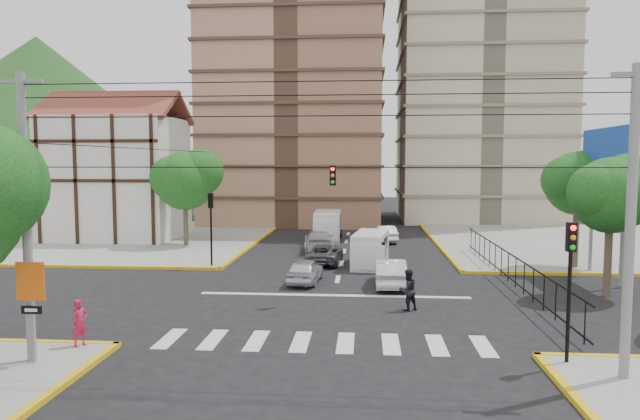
# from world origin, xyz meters

# --- Properties ---
(ground) EXTENTS (160.00, 160.00, 0.00)m
(ground) POSITION_xyz_m (0.00, 0.00, 0.00)
(ground) COLOR black
(ground) RESTS_ON ground
(sidewalk_nw) EXTENTS (26.00, 26.00, 0.15)m
(sidewalk_nw) POSITION_xyz_m (-20.00, 20.00, 0.07)
(sidewalk_nw) COLOR gray
(sidewalk_nw) RESTS_ON ground
(sidewalk_ne) EXTENTS (26.00, 26.00, 0.15)m
(sidewalk_ne) POSITION_xyz_m (20.00, 20.00, 0.07)
(sidewalk_ne) COLOR gray
(sidewalk_ne) RESTS_ON ground
(crosswalk_stripes) EXTENTS (12.00, 2.40, 0.01)m
(crosswalk_stripes) POSITION_xyz_m (0.00, -6.00, 0.01)
(crosswalk_stripes) COLOR silver
(crosswalk_stripes) RESTS_ON ground
(stop_line) EXTENTS (13.00, 0.40, 0.01)m
(stop_line) POSITION_xyz_m (0.00, 1.20, 0.01)
(stop_line) COLOR silver
(stop_line) RESTS_ON ground
(tower_beige) EXTENTS (17.00, 16.00, 48.00)m
(tower_beige) POSITION_xyz_m (14.00, 40.00, 24.00)
(tower_beige) COLOR #BBAD8D
(tower_beige) RESTS_ON ground
(tudor_building) EXTENTS (10.80, 8.05, 12.23)m
(tudor_building) POSITION_xyz_m (-19.00, 20.00, 5.25)
(tudor_building) COLOR silver
(tudor_building) RESTS_ON ground
(distant_hill) EXTENTS (70.00, 70.00, 28.00)m
(distant_hill) POSITION_xyz_m (-55.00, 70.00, 14.00)
(distant_hill) COLOR #224D19
(distant_hill) RESTS_ON ground
(park_fence) EXTENTS (0.10, 22.50, 1.66)m
(park_fence) POSITION_xyz_m (9.00, 4.50, 0.00)
(park_fence) COLOR black
(park_fence) RESTS_ON ground
(billboard) EXTENTS (0.36, 6.20, 8.10)m
(billboard) POSITION_xyz_m (14.45, 6.00, 6.00)
(billboard) COLOR slate
(billboard) RESTS_ON ground
(tree_park_a) EXTENTS (4.41, 3.60, 6.83)m
(tree_park_a) POSITION_xyz_m (13.08, 2.01, 5.01)
(tree_park_a) COLOR #473828
(tree_park_a) RESTS_ON ground
(tree_park_c) EXTENTS (4.65, 3.80, 7.25)m
(tree_park_c) POSITION_xyz_m (14.09, 9.01, 5.34)
(tree_park_c) COLOR #473828
(tree_park_c) RESTS_ON ground
(tree_tudor) EXTENTS (5.39, 4.40, 7.43)m
(tree_tudor) POSITION_xyz_m (-11.90, 16.01, 5.22)
(tree_tudor) COLOR #473828
(tree_tudor) RESTS_ON ground
(traffic_light_se) EXTENTS (0.28, 0.22, 4.40)m
(traffic_light_se) POSITION_xyz_m (7.80, -7.80, 3.11)
(traffic_light_se) COLOR black
(traffic_light_se) RESTS_ON ground
(traffic_light_nw) EXTENTS (0.28, 0.22, 4.40)m
(traffic_light_nw) POSITION_xyz_m (-7.80, 7.80, 3.11)
(traffic_light_nw) COLOR black
(traffic_light_nw) RESTS_ON ground
(traffic_light_hanging) EXTENTS (18.00, 9.12, 0.92)m
(traffic_light_hanging) POSITION_xyz_m (0.00, -2.04, 5.90)
(traffic_light_hanging) COLOR black
(traffic_light_hanging) RESTS_ON ground
(utility_pole_sw) EXTENTS (1.40, 0.28, 9.00)m
(utility_pole_sw) POSITION_xyz_m (-9.00, -9.00, 4.77)
(utility_pole_sw) COLOR slate
(utility_pole_sw) RESTS_ON ground
(utility_pole_se) EXTENTS (1.40, 0.28, 9.00)m
(utility_pole_se) POSITION_xyz_m (9.00, -9.00, 4.77)
(utility_pole_se) COLOR slate
(utility_pole_se) RESTS_ON ground
(district_sign) EXTENTS (0.90, 0.12, 3.20)m
(district_sign) POSITION_xyz_m (-8.80, -9.24, 2.45)
(district_sign) COLOR slate
(district_sign) RESTS_ON ground
(van_right_lane) EXTENTS (2.42, 4.85, 2.09)m
(van_right_lane) POSITION_xyz_m (1.82, 8.91, 1.01)
(van_right_lane) COLOR silver
(van_right_lane) RESTS_ON ground
(van_left_lane) EXTENTS (2.21, 5.30, 2.37)m
(van_left_lane) POSITION_xyz_m (-1.59, 20.40, 1.15)
(van_left_lane) COLOR silver
(van_left_lane) RESTS_ON ground
(car_silver_front_left) EXTENTS (1.88, 3.96, 1.31)m
(car_silver_front_left) POSITION_xyz_m (-1.69, 4.01, 0.65)
(car_silver_front_left) COLOR silver
(car_silver_front_left) RESTS_ON ground
(car_white_front_right) EXTENTS (1.56, 4.41, 1.45)m
(car_white_front_right) POSITION_xyz_m (2.78, 3.51, 0.73)
(car_white_front_right) COLOR silver
(car_white_front_right) RESTS_ON ground
(car_grey_mid_left) EXTENTS (2.33, 4.56, 1.23)m
(car_grey_mid_left) POSITION_xyz_m (-1.06, 9.76, 0.62)
(car_grey_mid_left) COLOR #56585D
(car_grey_mid_left) RESTS_ON ground
(car_silver_rear_left) EXTENTS (2.52, 5.30, 1.49)m
(car_silver_rear_left) POSITION_xyz_m (-1.84, 15.05, 0.75)
(car_silver_rear_left) COLOR silver
(car_silver_rear_left) RESTS_ON ground
(car_darkgrey_mid_right) EXTENTS (1.66, 4.07, 1.38)m
(car_darkgrey_mid_right) POSITION_xyz_m (1.74, 15.41, 0.69)
(car_darkgrey_mid_right) COLOR black
(car_darkgrey_mid_right) RESTS_ON ground
(car_white_rear_right) EXTENTS (2.02, 4.20, 1.33)m
(car_white_rear_right) POSITION_xyz_m (3.09, 19.95, 0.66)
(car_white_rear_right) COLOR white
(car_white_rear_right) RESTS_ON ground
(pedestrian_sw_corner) EXTENTS (0.64, 0.70, 1.61)m
(pedestrian_sw_corner) POSITION_xyz_m (-8.19, -7.50, 0.96)
(pedestrian_sw_corner) COLOR #B81C46
(pedestrian_sw_corner) RESTS_ON sidewalk_sw
(pedestrian_crosswalk) EXTENTS (1.10, 1.03, 1.80)m
(pedestrian_crosswalk) POSITION_xyz_m (3.32, -1.33, 0.90)
(pedestrian_crosswalk) COLOR black
(pedestrian_crosswalk) RESTS_ON ground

